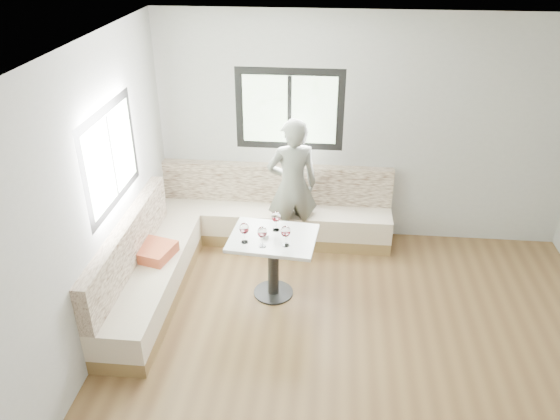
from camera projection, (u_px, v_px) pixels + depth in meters
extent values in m
cube|color=brown|center=(363.00, 370.00, 5.03)|extent=(5.00, 5.00, 0.01)
cube|color=white|center=(393.00, 66.00, 3.69)|extent=(5.00, 5.00, 0.01)
cube|color=#B7B7B2|center=(364.00, 132.00, 6.54)|extent=(5.00, 0.01, 2.80)
cube|color=#B7B7B2|center=(75.00, 226.00, 4.57)|extent=(0.01, 5.00, 2.80)
cube|color=black|center=(290.00, 110.00, 6.49)|extent=(1.30, 0.02, 1.00)
cube|color=black|center=(111.00, 157.00, 5.24)|extent=(0.02, 1.30, 1.00)
cube|color=olive|center=(275.00, 233.00, 7.02)|extent=(2.90, 0.55, 0.16)
cube|color=beige|center=(275.00, 218.00, 6.92)|extent=(2.90, 0.55, 0.29)
cube|color=#F2E0C5|center=(277.00, 183.00, 6.91)|extent=(2.90, 0.14, 0.50)
cube|color=olive|center=(154.00, 294.00, 5.90)|extent=(0.55, 2.25, 0.16)
cube|color=beige|center=(151.00, 277.00, 5.80)|extent=(0.55, 2.25, 0.29)
cube|color=#F2E0C5|center=(128.00, 245.00, 5.62)|extent=(0.14, 2.25, 0.50)
cube|color=#BE683B|center=(153.00, 251.00, 5.86)|extent=(0.50, 0.50, 0.12)
cylinder|color=black|center=(273.00, 292.00, 6.05)|extent=(0.44, 0.44, 0.02)
cylinder|color=black|center=(273.00, 267.00, 5.89)|extent=(0.12, 0.12, 0.69)
cube|color=white|center=(273.00, 238.00, 5.71)|extent=(0.95, 0.77, 0.04)
imported|color=slate|center=(292.00, 186.00, 6.50)|extent=(0.71, 0.56, 1.69)
cylinder|color=white|center=(264.00, 235.00, 5.69)|extent=(0.09, 0.09, 0.04)
sphere|color=black|center=(266.00, 234.00, 5.69)|extent=(0.02, 0.02, 0.02)
sphere|color=black|center=(263.00, 234.00, 5.69)|extent=(0.02, 0.02, 0.02)
sphere|color=black|center=(264.00, 235.00, 5.67)|extent=(0.02, 0.02, 0.02)
cylinder|color=white|center=(245.00, 242.00, 5.60)|extent=(0.07, 0.07, 0.01)
cylinder|color=white|center=(244.00, 238.00, 5.58)|extent=(0.01, 0.01, 0.10)
ellipsoid|color=white|center=(244.00, 228.00, 5.52)|extent=(0.10, 0.10, 0.12)
cylinder|color=#4C040A|center=(244.00, 231.00, 5.54)|extent=(0.07, 0.07, 0.03)
cylinder|color=white|center=(262.00, 246.00, 5.54)|extent=(0.07, 0.07, 0.01)
cylinder|color=white|center=(262.00, 241.00, 5.51)|extent=(0.01, 0.01, 0.10)
ellipsoid|color=white|center=(262.00, 232.00, 5.46)|extent=(0.10, 0.10, 0.12)
cylinder|color=#4C040A|center=(262.00, 235.00, 5.47)|extent=(0.07, 0.07, 0.03)
cylinder|color=white|center=(286.00, 245.00, 5.55)|extent=(0.07, 0.07, 0.01)
cylinder|color=white|center=(286.00, 241.00, 5.52)|extent=(0.01, 0.01, 0.10)
ellipsoid|color=white|center=(286.00, 231.00, 5.47)|extent=(0.10, 0.10, 0.12)
cylinder|color=#4C040A|center=(286.00, 234.00, 5.49)|extent=(0.07, 0.07, 0.03)
cylinder|color=white|center=(276.00, 230.00, 5.82)|extent=(0.07, 0.07, 0.01)
cylinder|color=white|center=(276.00, 226.00, 5.79)|extent=(0.01, 0.01, 0.10)
ellipsoid|color=white|center=(276.00, 217.00, 5.74)|extent=(0.10, 0.10, 0.12)
cylinder|color=#4C040A|center=(276.00, 219.00, 5.75)|extent=(0.07, 0.07, 0.03)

